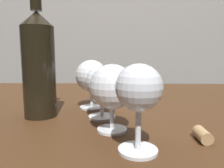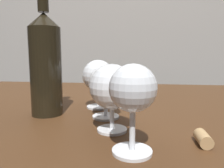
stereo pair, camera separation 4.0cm
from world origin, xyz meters
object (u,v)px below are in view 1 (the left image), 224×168
(wine_glass_white, at_px, (91,77))
(cork, at_px, (203,135))
(wine_bottle, at_px, (39,63))
(wine_glass_rose, at_px, (139,91))
(wine_glass_pinot, at_px, (102,84))
(wine_glass_port, at_px, (112,88))

(wine_glass_white, xyz_separation_m, cork, (0.22, -0.22, -0.08))
(wine_bottle, bearing_deg, wine_glass_white, 35.94)
(wine_glass_rose, bearing_deg, wine_glass_white, 111.50)
(wine_glass_pinot, height_order, wine_bottle, wine_bottle)
(wine_glass_rose, bearing_deg, cork, 20.81)
(wine_glass_rose, height_order, wine_bottle, wine_bottle)
(wine_glass_port, bearing_deg, wine_glass_rose, -64.34)
(wine_glass_rose, bearing_deg, wine_glass_pinot, 111.59)
(wine_glass_white, height_order, wine_bottle, wine_bottle)
(wine_glass_port, bearing_deg, wine_glass_white, 109.33)
(wine_bottle, relative_size, cork, 7.75)
(wine_glass_port, relative_size, wine_glass_pinot, 1.06)
(wine_glass_pinot, height_order, cork, wine_glass_pinot)
(wine_glass_rose, height_order, wine_glass_pinot, wine_glass_rose)
(wine_bottle, bearing_deg, wine_glass_pinot, -3.59)
(wine_glass_port, xyz_separation_m, wine_glass_pinot, (-0.03, 0.09, -0.00))
(wine_glass_port, height_order, wine_glass_pinot, wine_glass_port)
(wine_glass_rose, distance_m, wine_bottle, 0.29)
(wine_glass_pinot, bearing_deg, cork, -35.19)
(wine_glass_white, distance_m, cork, 0.33)
(wine_glass_pinot, distance_m, cork, 0.24)
(cork, bearing_deg, wine_glass_rose, -159.19)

